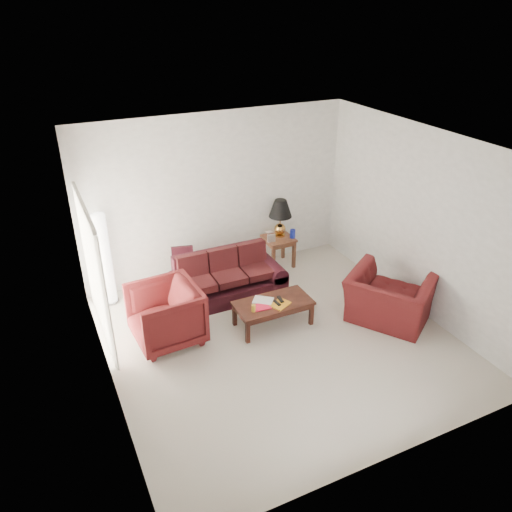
{
  "coord_description": "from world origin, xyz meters",
  "views": [
    {
      "loc": [
        -2.98,
        -5.46,
        4.7
      ],
      "look_at": [
        0.0,
        0.85,
        1.05
      ],
      "focal_mm": 35.0,
      "sensor_mm": 36.0,
      "label": 1
    }
  ],
  "objects": [
    {
      "name": "floor",
      "position": [
        0.0,
        0.0,
        0.0
      ],
      "size": [
        5.0,
        5.0,
        0.0
      ],
      "primitive_type": "plane",
      "color": "beige",
      "rests_on": "ground"
    },
    {
      "name": "blinds",
      "position": [
        -2.42,
        1.3,
        1.08
      ],
      "size": [
        0.1,
        2.0,
        2.16
      ],
      "primitive_type": "cube",
      "color": "silver",
      "rests_on": "ground"
    },
    {
      "name": "sofa",
      "position": [
        -0.26,
        1.46,
        0.41
      ],
      "size": [
        2.02,
        0.93,
        0.81
      ],
      "primitive_type": null,
      "rotation": [
        0.0,
        0.0,
        0.04
      ],
      "color": "black",
      "rests_on": "ground"
    },
    {
      "name": "throw_pillow",
      "position": [
        -0.85,
        2.07,
        0.65
      ],
      "size": [
        0.41,
        0.27,
        0.39
      ],
      "primitive_type": "cube",
      "rotation": [
        -0.21,
        0.0,
        -0.25
      ],
      "color": "black",
      "rests_on": "sofa"
    },
    {
      "name": "end_table",
      "position": [
        1.1,
        2.15,
        0.3
      ],
      "size": [
        0.58,
        0.58,
        0.59
      ],
      "primitive_type": null,
      "rotation": [
        0.0,
        0.0,
        0.06
      ],
      "color": "#492119",
      "rests_on": "ground"
    },
    {
      "name": "table_lamp",
      "position": [
        1.15,
        2.21,
        0.96
      ],
      "size": [
        0.46,
        0.46,
        0.73
      ],
      "primitive_type": null,
      "rotation": [
        0.0,
        0.0,
        0.05
      ],
      "color": "#C58A3D",
      "rests_on": "end_table"
    },
    {
      "name": "clock",
      "position": [
        0.88,
        2.05,
        0.66
      ],
      "size": [
        0.15,
        0.07,
        0.14
      ],
      "primitive_type": "cube",
      "rotation": [
        0.0,
        0.0,
        -0.15
      ],
      "color": "silver",
      "rests_on": "end_table"
    },
    {
      "name": "blue_canister",
      "position": [
        1.33,
        2.03,
        0.67
      ],
      "size": [
        0.11,
        0.11,
        0.17
      ],
      "primitive_type": "cylinder",
      "rotation": [
        0.0,
        0.0,
        -0.08
      ],
      "color": "navy",
      "rests_on": "end_table"
    },
    {
      "name": "picture_frame",
      "position": [
        0.96,
        2.31,
        0.67
      ],
      "size": [
        0.12,
        0.15,
        0.05
      ],
      "primitive_type": "cube",
      "rotation": [
        1.36,
        0.0,
        0.02
      ],
      "color": "silver",
      "rests_on": "end_table"
    },
    {
      "name": "floor_lamp",
      "position": [
        -2.14,
        2.2,
        0.83
      ],
      "size": [
        0.29,
        0.29,
        1.65
      ],
      "primitive_type": null,
      "rotation": [
        0.0,
        0.0,
        0.07
      ],
      "color": "white",
      "rests_on": "ground"
    },
    {
      "name": "armchair_left",
      "position": [
        -1.56,
        0.74,
        0.46
      ],
      "size": [
        1.06,
        1.04,
        0.92
      ],
      "primitive_type": "imported",
      "rotation": [
        0.0,
        0.0,
        -1.51
      ],
      "color": "#481011",
      "rests_on": "ground"
    },
    {
      "name": "armchair_right",
      "position": [
        1.82,
        -0.28,
        0.41
      ],
      "size": [
        1.61,
        1.65,
        0.82
      ],
      "primitive_type": "imported",
      "rotation": [
        0.0,
        0.0,
        2.16
      ],
      "color": "#461011",
      "rests_on": "ground"
    },
    {
      "name": "coffee_table",
      "position": [
        0.09,
        0.4,
        0.21
      ],
      "size": [
        1.32,
        0.85,
        0.43
      ],
      "primitive_type": null,
      "rotation": [
        0.0,
        0.0,
        -0.21
      ],
      "color": "black",
      "rests_on": "ground"
    },
    {
      "name": "magazine_red",
      "position": [
        -0.14,
        0.35,
        0.43
      ],
      "size": [
        0.28,
        0.22,
        0.02
      ],
      "primitive_type": "cube",
      "rotation": [
        0.0,
        0.0,
        -0.09
      ],
      "color": "red",
      "rests_on": "coffee_table"
    },
    {
      "name": "magazine_white",
      "position": [
        -0.04,
        0.5,
        0.43
      ],
      "size": [
        0.38,
        0.37,
        0.02
      ],
      "primitive_type": "cube",
      "rotation": [
        0.0,
        0.0,
        -0.67
      ],
      "color": "white",
      "rests_on": "coffee_table"
    },
    {
      "name": "magazine_orange",
      "position": [
        0.15,
        0.29,
        0.43
      ],
      "size": [
        0.37,
        0.33,
        0.02
      ],
      "primitive_type": "cube",
      "rotation": [
        0.0,
        0.0,
        0.45
      ],
      "color": "orange",
      "rests_on": "coffee_table"
    },
    {
      "name": "remote_a",
      "position": [
        0.11,
        0.31,
        0.45
      ],
      "size": [
        0.06,
        0.16,
        0.02
      ],
      "primitive_type": "cube",
      "rotation": [
        0.0,
        0.0,
        0.07
      ],
      "color": "black",
      "rests_on": "coffee_table"
    },
    {
      "name": "remote_b",
      "position": [
        0.21,
        0.39,
        0.45
      ],
      "size": [
        0.07,
        0.19,
        0.02
      ],
      "primitive_type": "cube",
      "rotation": [
        0.0,
        0.0,
        -0.12
      ],
      "color": "black",
      "rests_on": "coffee_table"
    },
    {
      "name": "yellow_glass",
      "position": [
        -0.3,
        0.3,
        0.48
      ],
      "size": [
        0.08,
        0.08,
        0.11
      ],
      "primitive_type": "cylinder",
      "rotation": [
        0.0,
        0.0,
        0.21
      ],
      "color": "gold",
      "rests_on": "coffee_table"
    }
  ]
}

